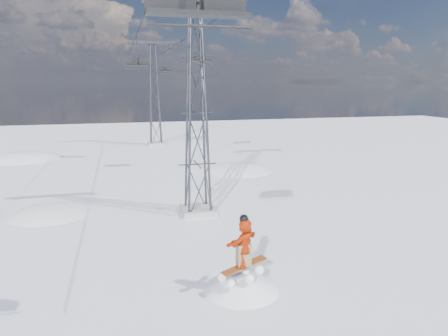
{
  "coord_description": "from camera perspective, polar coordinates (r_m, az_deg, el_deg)",
  "views": [
    {
      "loc": [
        -3.11,
        -12.62,
        7.06
      ],
      "look_at": [
        0.99,
        3.08,
        3.56
      ],
      "focal_mm": 32.0,
      "sensor_mm": 36.0,
      "label": 1
    }
  ],
  "objects": [
    {
      "name": "snowboarder_jump",
      "position": [
        15.4,
        2.46,
        -22.21
      ],
      "size": [
        4.4,
        4.4,
        6.77
      ],
      "color": "white",
      "rests_on": "ground"
    },
    {
      "name": "lift_chair_near",
      "position": [
        9.01,
        -3.77,
        22.5
      ],
      "size": [
        2.19,
        0.63,
        2.71
      ],
      "color": "black",
      "rests_on": "ground"
    },
    {
      "name": "snow_terrain",
      "position": [
        37.77,
        -16.14,
        -14.48
      ],
      "size": [
        39.0,
        37.0,
        22.0
      ],
      "color": "white",
      "rests_on": "ground"
    },
    {
      "name": "ground",
      "position": [
        14.79,
        -0.74,
        -16.33
      ],
      "size": [
        120.0,
        120.0,
        0.0
      ],
      "primitive_type": "plane",
      "color": "white",
      "rests_on": "ground"
    },
    {
      "name": "lift_tower_near",
      "position": [
        21.05,
        -3.94,
        7.81
      ],
      "size": [
        5.2,
        1.8,
        11.43
      ],
      "color": "#999999",
      "rests_on": "ground"
    },
    {
      "name": "lift_chair_extra",
      "position": [
        55.06,
        -8.51,
        13.76
      ],
      "size": [
        2.17,
        0.62,
        2.69
      ],
      "color": "black",
      "rests_on": "ground"
    },
    {
      "name": "haul_cables",
      "position": [
        32.58,
        -8.08,
        18.75
      ],
      "size": [
        4.46,
        51.0,
        0.06
      ],
      "color": "black",
      "rests_on": "ground"
    },
    {
      "name": "lift_chair_far",
      "position": [
        36.1,
        -12.31,
        14.48
      ],
      "size": [
        2.19,
        0.63,
        2.71
      ],
      "color": "black",
      "rests_on": "ground"
    },
    {
      "name": "lift_chair_mid",
      "position": [
        31.2,
        -3.45,
        15.41
      ],
      "size": [
        2.04,
        0.59,
        2.53
      ],
      "color": "black",
      "rests_on": "ground"
    },
    {
      "name": "lift_tower_far",
      "position": [
        45.82,
        -9.89,
        10.02
      ],
      "size": [
        5.2,
        1.8,
        11.43
      ],
      "color": "#999999",
      "rests_on": "ground"
    }
  ]
}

